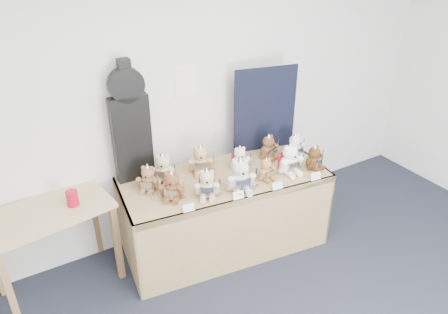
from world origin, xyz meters
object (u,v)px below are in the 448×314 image
teddy_back_centre_left (201,160)px  side_table (50,223)px  guitar_case (130,123)px  teddy_back_left (163,169)px  red_cup (72,198)px  teddy_back_end (295,147)px  display_table (228,196)px  teddy_back_right (269,148)px  teddy_back_centre_right (240,159)px  teddy_back_far_left (148,179)px  teddy_front_far_right (290,160)px  teddy_front_centre (240,177)px  teddy_front_right (266,170)px  teddy_front_left (207,185)px  teddy_front_end (314,159)px  teddy_front_far_left (172,187)px

teddy_back_centre_left → side_table: bearing=-160.9°
guitar_case → teddy_back_left: 0.48m
red_cup → teddy_back_end: teddy_back_end is taller
display_table → teddy_back_right: 0.63m
teddy_back_centre_right → teddy_back_far_left: (-0.85, 0.08, 0.01)m
display_table → teddy_back_centre_right: (0.20, 0.13, 0.26)m
side_table → teddy_back_far_left: size_ratio=3.90×
teddy_front_far_right → teddy_back_centre_left: (-0.68, 0.40, -0.01)m
teddy_back_right → teddy_back_far_left: 1.19m
red_cup → teddy_back_centre_right: teddy_back_centre_right is taller
teddy_front_centre → teddy_back_left: (-0.49, 0.47, -0.02)m
teddy_front_right → teddy_back_end: 0.51m
red_cup → teddy_back_centre_left: size_ratio=0.42×
guitar_case → red_cup: bearing=-161.1°
teddy_back_end → teddy_back_far_left: size_ratio=0.99×
teddy_front_far_right → teddy_back_end: (0.23, 0.21, -0.02)m
teddy_front_left → teddy_back_right: size_ratio=1.08×
guitar_case → red_cup: guitar_case is taller
teddy_front_far_right → teddy_back_left: (-1.02, 0.44, -0.01)m
side_table → teddy_back_centre_right: teddy_back_centre_right is taller
teddy_back_left → teddy_back_centre_right: size_ratio=1.20×
display_table → teddy_back_left: (-0.48, 0.29, 0.28)m
teddy_front_end → side_table: bearing=145.7°
teddy_back_centre_left → teddy_back_right: bearing=14.6°
teddy_back_right → teddy_back_far_left: teddy_back_right is taller
red_cup → teddy_front_centre: (1.26, -0.46, 0.05)m
display_table → teddy_back_far_left: teddy_back_far_left is taller
teddy_front_left → teddy_front_end: teddy_front_left is taller
teddy_front_right → teddy_back_centre_left: size_ratio=0.76×
side_table → teddy_front_far_right: size_ratio=3.23×
teddy_front_left → teddy_back_centre_right: (0.47, 0.25, -0.01)m
red_cup → teddy_back_end: (2.02, -0.22, 0.02)m
display_table → teddy_back_centre_left: size_ratio=6.43×
teddy_front_end → teddy_front_far_left: bearing=149.8°
teddy_front_right → teddy_back_centre_right: size_ratio=0.92×
teddy_front_left → red_cup: bearing=-174.9°
display_table → teddy_front_far_left: bearing=-173.0°
teddy_front_far_left → teddy_front_centre: 0.57m
teddy_front_far_left → teddy_back_end: (1.30, 0.05, -0.01)m
teddy_front_far_right → guitar_case: bearing=155.7°
guitar_case → teddy_back_end: guitar_case is taller
display_table → teddy_back_end: size_ratio=7.45×
teddy_front_far_left → teddy_front_left: bearing=11.0°
teddy_front_far_left → teddy_front_right: bearing=25.7°
side_table → teddy_back_end: 2.24m
red_cup → teddy_front_left: 1.06m
side_table → teddy_back_end: size_ratio=3.93×
teddy_front_centre → teddy_front_far_right: teddy_front_centre is taller
guitar_case → teddy_front_far_left: guitar_case is taller
teddy_front_far_left → teddy_front_left: (0.26, -0.12, 0.00)m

